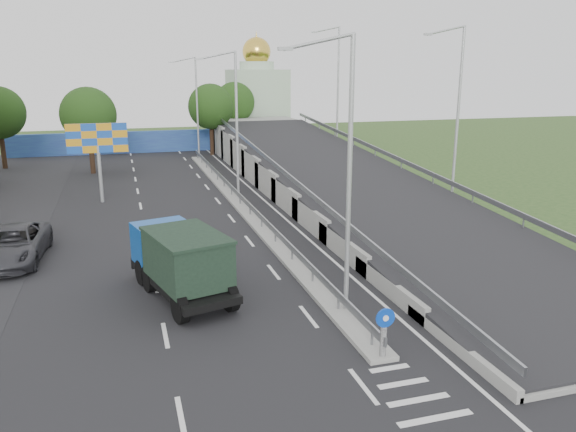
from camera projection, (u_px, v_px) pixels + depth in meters
name	position (u px, v px, depth m)	size (l,w,h in m)	color
ground	(416.00, 399.00, 15.89)	(160.00, 160.00, 0.00)	#2D4C1E
road_surface	(205.00, 225.00, 33.59)	(26.00, 90.00, 0.04)	black
median	(240.00, 205.00, 38.10)	(1.00, 44.00, 0.20)	gray
overpass_ramp	(343.00, 175.00, 39.77)	(10.00, 50.00, 3.50)	gray
median_guardrail	(240.00, 196.00, 37.94)	(0.09, 44.00, 0.71)	gray
sign_bollard	(384.00, 332.00, 17.64)	(0.64, 0.23, 1.67)	black
lamp_post_near	(345.00, 163.00, 20.01)	(2.74, 0.18, 10.08)	#B2B5B7
lamp_post_mid	(234.00, 118.00, 38.54)	(2.74, 0.18, 10.08)	#B2B5B7
lamp_post_far	(195.00, 102.00, 57.07)	(2.74, 0.18, 10.08)	#B2B5B7
blue_wall	(153.00, 142.00, 62.65)	(30.00, 0.50, 2.40)	#283C94
church	(257.00, 99.00, 72.91)	(7.00, 7.00, 13.80)	#B2CCAD
billboard	(97.00, 143.00, 38.27)	(4.00, 0.24, 5.50)	#B2B5B7
tree_left_mid	(88.00, 115.00, 48.86)	(4.80, 4.80, 7.60)	black
tree_median_far	(211.00, 107.00, 59.60)	(4.80, 4.80, 7.60)	black
tree_ramp_far	(235.00, 102.00, 67.20)	(4.80, 4.80, 7.60)	black
dump_truck	(180.00, 259.00, 22.85)	(3.90, 6.82, 2.84)	black
parked_car_c	(12.00, 245.00, 27.02)	(2.82, 6.11, 1.70)	#36363B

